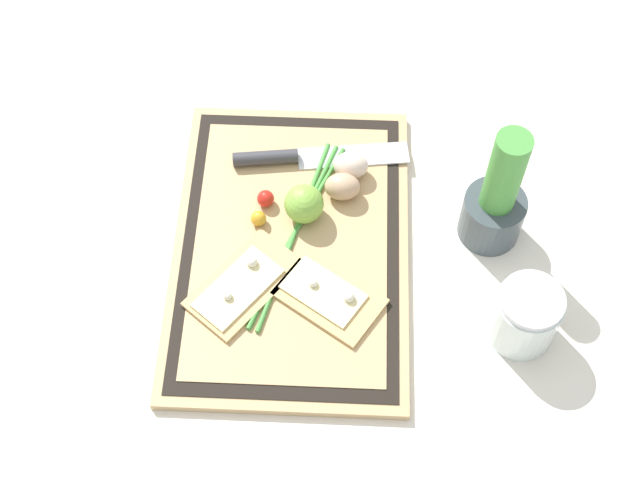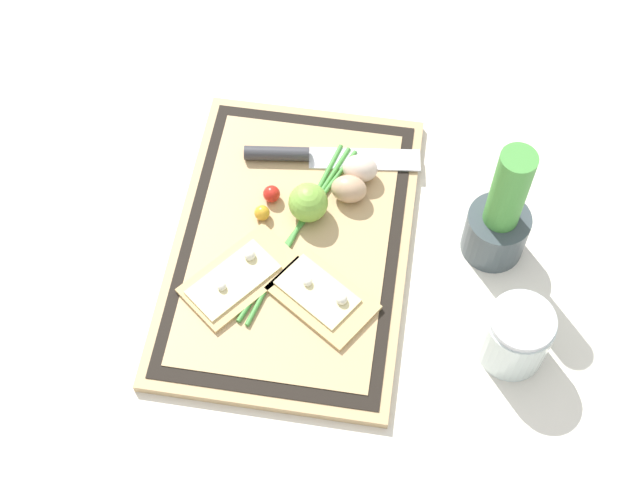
{
  "view_description": "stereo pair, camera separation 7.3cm",
  "coord_description": "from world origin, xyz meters",
  "px_view_note": "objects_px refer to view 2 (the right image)",
  "views": [
    {
      "loc": [
        0.66,
        0.07,
        1.13
      ],
      "look_at": [
        0.0,
        0.04,
        0.03
      ],
      "focal_mm": 50.0,
      "sensor_mm": 36.0,
      "label": 1
    },
    {
      "loc": [
        0.66,
        0.14,
        1.13
      ],
      "look_at": [
        0.0,
        0.04,
        0.03
      ],
      "focal_mm": 50.0,
      "sensor_mm": 36.0,
      "label": 2
    }
  ],
  "objects_px": {
    "knife": "(303,155)",
    "sauce_jar": "(515,338)",
    "lime": "(308,203)",
    "cherry_tomato_yellow": "(262,213)",
    "pizza_slice_far": "(322,296)",
    "cherry_tomato_red": "(272,194)",
    "egg_brown": "(349,189)",
    "pizza_slice_near": "(239,277)",
    "egg_pink": "(360,169)",
    "herb_pot": "(500,219)"
  },
  "relations": [
    {
      "from": "herb_pot",
      "to": "knife",
      "type": "bearing_deg",
      "value": -109.31
    },
    {
      "from": "egg_brown",
      "to": "herb_pot",
      "type": "distance_m",
      "value": 0.23
    },
    {
      "from": "knife",
      "to": "lime",
      "type": "bearing_deg",
      "value": 13.68
    },
    {
      "from": "herb_pot",
      "to": "pizza_slice_far",
      "type": "bearing_deg",
      "value": -60.57
    },
    {
      "from": "pizza_slice_far",
      "to": "egg_brown",
      "type": "relative_size",
      "value": 3.17
    },
    {
      "from": "pizza_slice_far",
      "to": "herb_pot",
      "type": "relative_size",
      "value": 0.76
    },
    {
      "from": "cherry_tomato_red",
      "to": "lime",
      "type": "bearing_deg",
      "value": 73.07
    },
    {
      "from": "lime",
      "to": "cherry_tomato_yellow",
      "type": "xyz_separation_m",
      "value": [
        0.02,
        -0.07,
        -0.02
      ]
    },
    {
      "from": "cherry_tomato_yellow",
      "to": "herb_pot",
      "type": "height_order",
      "value": "herb_pot"
    },
    {
      "from": "knife",
      "to": "egg_brown",
      "type": "distance_m",
      "value": 0.1
    },
    {
      "from": "egg_pink",
      "to": "herb_pot",
      "type": "relative_size",
      "value": 0.24
    },
    {
      "from": "cherry_tomato_red",
      "to": "knife",
      "type": "bearing_deg",
      "value": 157.01
    },
    {
      "from": "pizza_slice_far",
      "to": "cherry_tomato_red",
      "type": "xyz_separation_m",
      "value": [
        -0.16,
        -0.1,
        0.01
      ]
    },
    {
      "from": "pizza_slice_near",
      "to": "herb_pot",
      "type": "relative_size",
      "value": 0.83
    },
    {
      "from": "herb_pot",
      "to": "egg_brown",
      "type": "bearing_deg",
      "value": -101.39
    },
    {
      "from": "pizza_slice_near",
      "to": "pizza_slice_far",
      "type": "relative_size",
      "value": 1.09
    },
    {
      "from": "knife",
      "to": "herb_pot",
      "type": "relative_size",
      "value": 1.23
    },
    {
      "from": "pizza_slice_far",
      "to": "cherry_tomato_red",
      "type": "relative_size",
      "value": 6.59
    },
    {
      "from": "egg_pink",
      "to": "cherry_tomato_yellow",
      "type": "bearing_deg",
      "value": -54.49
    },
    {
      "from": "egg_brown",
      "to": "herb_pot",
      "type": "height_order",
      "value": "herb_pot"
    },
    {
      "from": "pizza_slice_far",
      "to": "sauce_jar",
      "type": "xyz_separation_m",
      "value": [
        0.03,
        0.27,
        0.02
      ]
    },
    {
      "from": "sauce_jar",
      "to": "pizza_slice_near",
      "type": "bearing_deg",
      "value": -96.73
    },
    {
      "from": "pizza_slice_far",
      "to": "cherry_tomato_yellow",
      "type": "distance_m",
      "value": 0.16
    },
    {
      "from": "pizza_slice_far",
      "to": "cherry_tomato_red",
      "type": "bearing_deg",
      "value": -147.23
    },
    {
      "from": "egg_brown",
      "to": "cherry_tomato_red",
      "type": "xyz_separation_m",
      "value": [
        0.02,
        -0.11,
        -0.01
      ]
    },
    {
      "from": "egg_brown",
      "to": "herb_pot",
      "type": "relative_size",
      "value": 0.24
    },
    {
      "from": "pizza_slice_near",
      "to": "pizza_slice_far",
      "type": "bearing_deg",
      "value": 83.86
    },
    {
      "from": "egg_brown",
      "to": "cherry_tomato_yellow",
      "type": "xyz_separation_m",
      "value": [
        0.06,
        -0.12,
        -0.01
      ]
    },
    {
      "from": "knife",
      "to": "herb_pot",
      "type": "distance_m",
      "value": 0.32
    },
    {
      "from": "pizza_slice_near",
      "to": "egg_brown",
      "type": "relative_size",
      "value": 3.47
    },
    {
      "from": "pizza_slice_near",
      "to": "cherry_tomato_yellow",
      "type": "relative_size",
      "value": 8.0
    },
    {
      "from": "cherry_tomato_red",
      "to": "sauce_jar",
      "type": "xyz_separation_m",
      "value": [
        0.19,
        0.37,
        0.01
      ]
    },
    {
      "from": "cherry_tomato_red",
      "to": "egg_brown",
      "type": "bearing_deg",
      "value": 100.37
    },
    {
      "from": "egg_pink",
      "to": "pizza_slice_near",
      "type": "bearing_deg",
      "value": -36.06
    },
    {
      "from": "herb_pot",
      "to": "cherry_tomato_red",
      "type": "bearing_deg",
      "value": -94.02
    },
    {
      "from": "pizza_slice_near",
      "to": "cherry_tomato_yellow",
      "type": "height_order",
      "value": "same"
    },
    {
      "from": "pizza_slice_far",
      "to": "cherry_tomato_yellow",
      "type": "height_order",
      "value": "same"
    },
    {
      "from": "knife",
      "to": "cherry_tomato_yellow",
      "type": "relative_size",
      "value": 11.86
    },
    {
      "from": "egg_pink",
      "to": "lime",
      "type": "distance_m",
      "value": 0.1
    },
    {
      "from": "pizza_slice_near",
      "to": "knife",
      "type": "bearing_deg",
      "value": 165.78
    },
    {
      "from": "herb_pot",
      "to": "sauce_jar",
      "type": "xyz_separation_m",
      "value": [
        0.16,
        0.03,
        -0.03
      ]
    },
    {
      "from": "pizza_slice_far",
      "to": "egg_brown",
      "type": "height_order",
      "value": "egg_brown"
    },
    {
      "from": "pizza_slice_near",
      "to": "pizza_slice_far",
      "type": "xyz_separation_m",
      "value": [
        0.01,
        0.12,
        0.0
      ]
    },
    {
      "from": "knife",
      "to": "sauce_jar",
      "type": "distance_m",
      "value": 0.43
    },
    {
      "from": "pizza_slice_near",
      "to": "egg_pink",
      "type": "relative_size",
      "value": 3.47
    },
    {
      "from": "egg_pink",
      "to": "cherry_tomato_red",
      "type": "distance_m",
      "value": 0.14
    },
    {
      "from": "cherry_tomato_red",
      "to": "cherry_tomato_yellow",
      "type": "distance_m",
      "value": 0.04
    },
    {
      "from": "pizza_slice_near",
      "to": "lime",
      "type": "xyz_separation_m",
      "value": [
        -0.12,
        0.08,
        0.02
      ]
    },
    {
      "from": "pizza_slice_near",
      "to": "lime",
      "type": "relative_size",
      "value": 3.15
    },
    {
      "from": "lime",
      "to": "herb_pot",
      "type": "height_order",
      "value": "herb_pot"
    }
  ]
}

